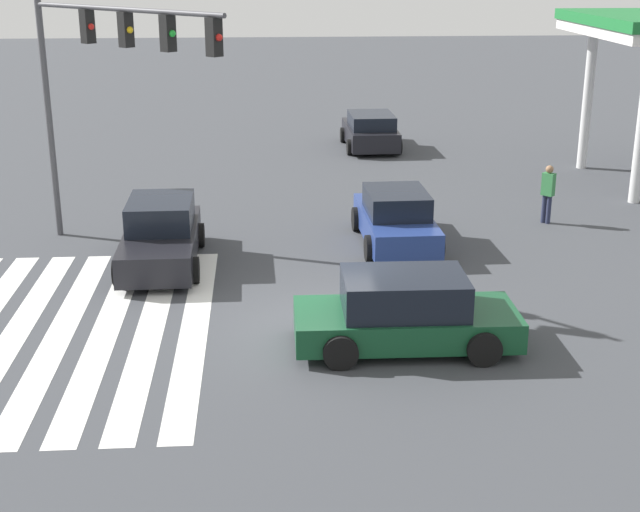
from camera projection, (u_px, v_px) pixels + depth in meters
name	position (u px, v px, depth m)	size (l,w,h in m)	color
ground_plane	(320.00, 324.00, 19.54)	(143.84, 143.84, 0.00)	#3D3F44
crosswalk_markings	(17.00, 331.00, 19.12)	(9.96, 8.20, 0.01)	silver
traffic_signal_mast	(104.00, 63.00, 22.41)	(5.26, 5.26, 6.68)	#47474C
car_0	(405.00, 313.00, 18.16)	(2.23, 4.58, 1.57)	#144728
car_2	(370.00, 131.00, 36.99)	(4.21, 2.25, 1.49)	black
car_4	(161.00, 236.00, 23.12)	(4.69, 2.13, 1.67)	black
car_6	(396.00, 219.00, 24.68)	(4.45, 2.14, 1.55)	navy
pedestrian	(548.00, 191.00, 26.55)	(0.41, 0.41, 1.77)	#232842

